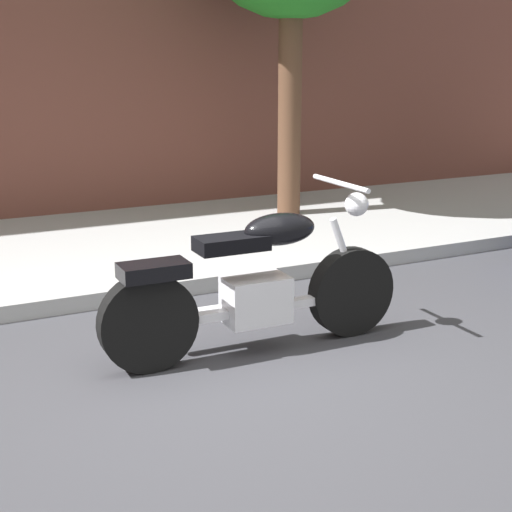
{
  "coord_description": "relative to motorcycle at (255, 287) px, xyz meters",
  "views": [
    {
      "loc": [
        -1.71,
        -4.08,
        2.0
      ],
      "look_at": [
        0.49,
        0.3,
        0.69
      ],
      "focal_mm": 52.88,
      "sensor_mm": 36.0,
      "label": 1
    }
  ],
  "objects": [
    {
      "name": "motorcycle",
      "position": [
        0.0,
        0.0,
        0.0
      ],
      "size": [
        2.2,
        0.7,
        1.15
      ],
      "color": "black",
      "rests_on": "ground"
    },
    {
      "name": "ground_plane",
      "position": [
        -0.49,
        -0.31,
        -0.46
      ],
      "size": [
        60.0,
        60.0,
        0.0
      ],
      "primitive_type": "plane",
      "color": "#38383D"
    },
    {
      "name": "sidewalk",
      "position": [
        -0.49,
        2.99,
        -0.39
      ],
      "size": [
        22.98,
        3.28,
        0.14
      ],
      "primitive_type": "cube",
      "color": "#9D9D9D",
      "rests_on": "ground"
    }
  ]
}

